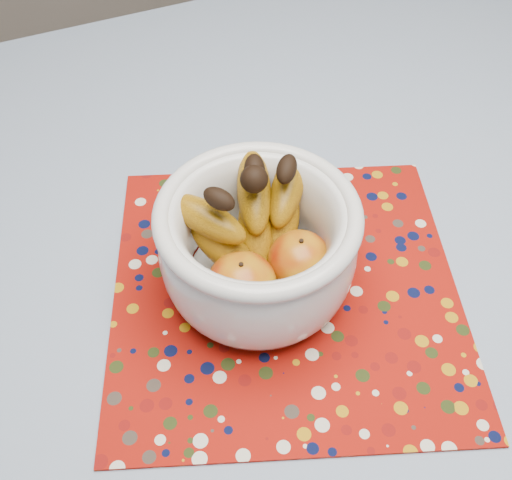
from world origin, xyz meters
TOP-DOWN VIEW (x-y plane):
  - table at (0.00, 0.00)m, footprint 1.20×1.20m
  - tablecloth at (0.00, 0.00)m, footprint 1.32×1.32m
  - placemat at (-0.07, -0.03)m, footprint 0.53×0.53m
  - fruit_bowl at (-0.09, -0.01)m, footprint 0.25×0.23m

SIDE VIEW (x-z plane):
  - table at x=0.00m, z-range 0.30..1.05m
  - tablecloth at x=0.00m, z-range 0.75..0.76m
  - placemat at x=-0.07m, z-range 0.76..0.76m
  - fruit_bowl at x=-0.09m, z-range 0.76..0.93m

